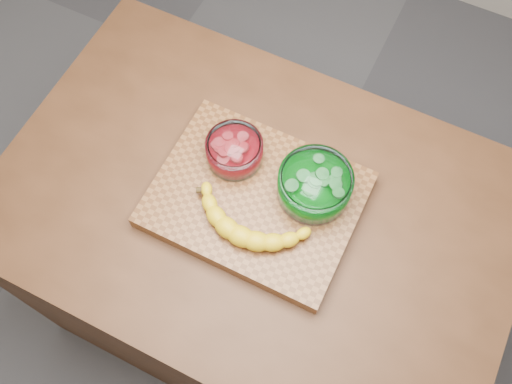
% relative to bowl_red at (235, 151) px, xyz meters
% --- Properties ---
extents(ground, '(3.50, 3.50, 0.00)m').
position_rel_bowl_red_xyz_m(ground, '(0.09, -0.07, -0.97)').
color(ground, '#545458').
rests_on(ground, ground).
extents(counter, '(1.20, 0.80, 0.90)m').
position_rel_bowl_red_xyz_m(counter, '(0.09, -0.07, -0.52)').
color(counter, '#4A2A16').
rests_on(counter, ground).
extents(cutting_board, '(0.45, 0.35, 0.04)m').
position_rel_bowl_red_xyz_m(cutting_board, '(0.09, -0.07, -0.05)').
color(cutting_board, brown).
rests_on(cutting_board, counter).
extents(bowl_red, '(0.13, 0.13, 0.06)m').
position_rel_bowl_red_xyz_m(bowl_red, '(0.00, 0.00, 0.00)').
color(bowl_red, white).
rests_on(bowl_red, cutting_board).
extents(bowl_green, '(0.16, 0.16, 0.08)m').
position_rel_bowl_red_xyz_m(bowl_green, '(0.20, -0.00, 0.01)').
color(bowl_green, white).
rests_on(bowl_green, cutting_board).
extents(banana, '(0.30, 0.13, 0.04)m').
position_rel_bowl_red_xyz_m(banana, '(0.10, -0.14, -0.01)').
color(banana, gold).
rests_on(banana, cutting_board).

